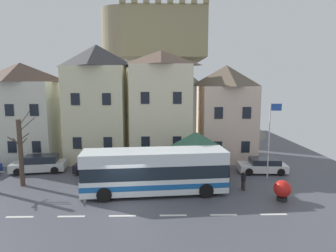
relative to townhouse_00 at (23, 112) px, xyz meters
name	(u,v)px	position (x,y,z in m)	size (l,w,h in m)	color
ground_plane	(126,205)	(11.61, -11.57, -4.93)	(40.00, 60.00, 0.07)	#4C4D56
townhouse_00	(23,112)	(0.00, 0.00, 0.00)	(6.73, 5.20, 9.81)	beige
townhouse_01	(98,103)	(7.47, 0.26, 0.89)	(5.71, 5.71, 11.59)	beige
townhouse_02	(161,106)	(13.92, -0.03, 0.61)	(5.94, 5.15, 11.03)	beige
townhouse_03	(225,112)	(20.60, 0.53, -0.09)	(5.28, 6.27, 9.62)	beige
hilltop_castle	(163,88)	(14.26, 18.76, 2.22)	(32.64, 32.64, 19.71)	slate
transit_bus	(155,172)	(13.46, -9.63, -3.33)	(10.28, 3.43, 3.12)	white
bus_shelter	(195,140)	(16.76, -5.80, -1.83)	(3.60, 3.60, 3.79)	#473D33
parked_car_00	(40,164)	(3.12, -4.22, -4.19)	(4.76, 2.52, 1.47)	silver
parked_car_01	(263,166)	(22.81, -4.94, -4.27)	(4.17, 2.17, 1.27)	silver
parked_car_02	(99,166)	(8.45, -4.76, -4.25)	(4.06, 2.30, 1.33)	black
pedestrian_00	(216,173)	(18.17, -7.80, -4.01)	(0.35, 0.35, 1.57)	#2D2D38
pedestrian_01	(228,173)	(19.14, -7.72, -4.03)	(0.29, 0.28, 1.55)	black
pedestrian_02	(243,179)	(19.92, -9.14, -4.08)	(0.36, 0.37, 1.50)	#38332D
pedestrian_03	(205,171)	(17.37, -7.26, -4.02)	(0.34, 0.36, 1.61)	#38332D
public_bench	(207,162)	(18.20, -3.23, -4.43)	(1.78, 0.48, 0.87)	#33473D
flagpole	(270,135)	(22.75, -6.47, -1.25)	(0.95, 0.10, 6.23)	silver
harbour_buoy	(282,189)	(21.95, -11.17, -4.13)	(1.14, 1.14, 1.39)	black
bare_tree_00	(21,152)	(3.31, -7.84, -2.27)	(1.59, 2.11, 5.69)	#47382D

